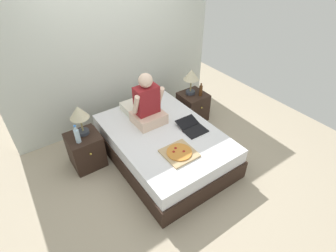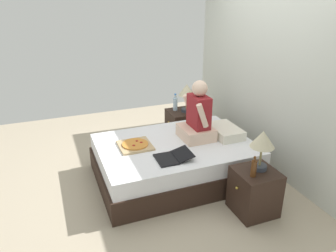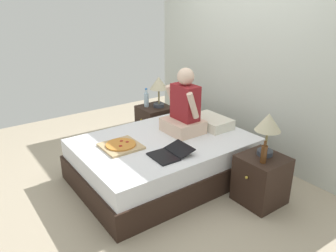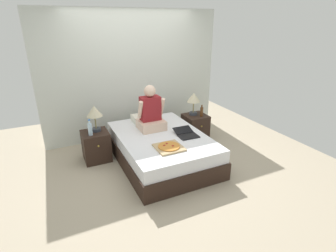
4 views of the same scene
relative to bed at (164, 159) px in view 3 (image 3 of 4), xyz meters
name	(u,v)px [view 3 (image 3 of 4)]	position (x,y,z in m)	size (l,w,h in m)	color
ground_plane	(164,177)	(0.00, 0.00, -0.24)	(5.64, 5.64, 0.00)	tan
wall_back	(249,61)	(0.00, 1.36, 1.01)	(3.64, 0.12, 2.50)	silver
bed	(164,159)	(0.00, 0.00, 0.00)	(1.41, 2.00, 0.49)	black
nightstand_left	(155,123)	(-1.00, 0.54, 0.02)	(0.44, 0.47, 0.52)	black
lamp_on_left_nightstand	(159,85)	(-0.96, 0.59, 0.60)	(0.26, 0.26, 0.45)	#333842
water_bottle	(146,99)	(-1.08, 0.45, 0.39)	(0.07, 0.07, 0.28)	silver
nightstand_right	(261,179)	(1.00, 0.54, 0.02)	(0.44, 0.47, 0.52)	black
lamp_on_right_nightstand	(268,125)	(0.97, 0.59, 0.60)	(0.26, 0.26, 0.45)	#333842
beer_bottle	(264,154)	(1.07, 0.44, 0.37)	(0.06, 0.06, 0.23)	#512D14
pillow	(211,122)	(0.01, 0.72, 0.31)	(0.52, 0.34, 0.12)	silver
person_seated	(184,109)	(-0.05, 0.33, 0.54)	(0.47, 0.40, 0.78)	beige
laptop	(169,154)	(0.38, -0.20, 0.27)	(0.33, 0.42, 0.07)	black
pizza_box	(121,146)	(-0.10, -0.50, 0.27)	(0.40, 0.40, 0.05)	tan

